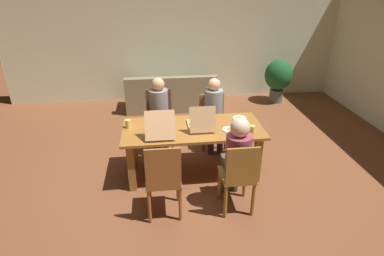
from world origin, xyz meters
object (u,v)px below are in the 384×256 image
Objects in this scene: chair_0 at (159,116)px; person_2 at (214,109)px; chair_1 at (239,176)px; potted_plant at (278,77)px; person_0 at (159,110)px; plate_1 at (230,129)px; drinking_glass_0 at (128,124)px; chair_2 at (212,118)px; chair_3 at (164,179)px; couch at (171,96)px; person_1 at (237,154)px; plate_0 at (239,118)px; drinking_glass_1 at (252,130)px; dining_table at (193,136)px; pizza_box_1 at (160,127)px.

person_2 is (0.89, -0.17, 0.16)m from chair_0.
person_2 is (-0.00, 1.65, 0.19)m from chair_1.
potted_plant is at bearing 63.00° from chair_1.
person_0 reaches higher than chair_0.
drinking_glass_0 is at bearing 170.13° from plate_1.
chair_2 is (0.00, 1.78, -0.03)m from chair_1.
couch is at bearing 85.39° from chair_3.
person_1 reaches higher than person_2.
person_2 is 6.00× the size of plate_0.
chair_1 reaches higher than couch.
couch is (-0.61, 3.36, -0.44)m from person_1.
plate_0 is at bearing 75.82° from chair_1.
chair_2 is at bearing -70.63° from couch.
couch is (-0.61, 1.73, -0.20)m from chair_2.
person_1 is 1.41× the size of chair_2.
chair_0 is 1.81m from chair_3.
chair_2 is 1.84m from couch.
chair_1 is 0.78× the size of person_1.
plate_1 is at bearing -121.63° from plate_0.
chair_0 is 4.89× the size of plate_0.
drinking_glass_1 is at bearing -73.97° from chair_2.
dining_table is 1.02× the size of couch.
person_0 reaches higher than person_2.
plate_0 is at bearing 73.77° from person_1.
dining_table is 0.92m from drinking_glass_0.
chair_3 is 4.71× the size of plate_1.
chair_3 is 8.35× the size of drinking_glass_0.
chair_2 is (0.89, -0.04, -0.07)m from chair_0.
person_2 is at bearing 40.03° from pizza_box_1.
plate_0 is at bearing -69.01° from couch.
drinking_glass_1 is at bearing -86.12° from plate_0.
person_0 is (0.00, -0.15, 0.18)m from chair_0.
couch is (-0.90, 2.35, -0.46)m from plate_0.
chair_3 is (0.00, -1.81, -0.01)m from chair_0.
plate_0 is at bearing 93.88° from drinking_glass_1.
person_2 reaches higher than pizza_box_1.
person_2 is at bearing 61.54° from chair_3.
potted_plant is (2.74, 1.81, 0.04)m from chair_0.
chair_2 is at bearing 7.20° from person_0.
pizza_box_1 is 4.94× the size of drinking_glass_1.
person_2 is 1.20× the size of chair_3.
person_0 reaches higher than drinking_glass_0.
chair_0 is 0.95m from pizza_box_1.
chair_3 reaches higher than plate_0.
drinking_glass_0 is (-0.44, -0.63, 0.07)m from person_0.
chair_2 is (0.00, 1.63, -0.25)m from person_1.
potted_plant is at bearing 52.89° from chair_3.
chair_2 is at bearing 90.00° from person_1.
dining_table is at bearing 63.73° from chair_3.
couch reaches higher than dining_table.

